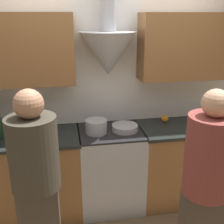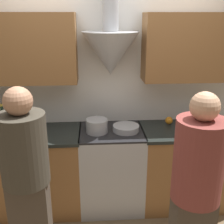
{
  "view_description": "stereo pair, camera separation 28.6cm",
  "coord_description": "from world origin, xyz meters",
  "px_view_note": "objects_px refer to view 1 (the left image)",
  "views": [
    {
      "loc": [
        -0.47,
        -2.46,
        2.12
      ],
      "look_at": [
        0.0,
        0.21,
        1.19
      ],
      "focal_mm": 45.0,
      "sensor_mm": 36.0,
      "label": 1
    },
    {
      "loc": [
        -0.18,
        -2.49,
        2.12
      ],
      "look_at": [
        0.0,
        0.21,
        1.19
      ],
      "focal_mm": 45.0,
      "sensor_mm": 36.0,
      "label": 2
    }
  ],
  "objects_px": {
    "wine_bottle_5": "(0,127)",
    "person_foreground_left": "(37,186)",
    "stock_pot": "(96,126)",
    "stove_range": "(110,168)",
    "mixing_bowl": "(125,128)",
    "orange_fruit": "(165,118)",
    "person_foreground_right": "(206,185)"
  },
  "relations": [
    {
      "from": "wine_bottle_5",
      "to": "stock_pot",
      "type": "xyz_separation_m",
      "value": [
        0.97,
        -0.01,
        -0.06
      ]
    },
    {
      "from": "mixing_bowl",
      "to": "orange_fruit",
      "type": "relative_size",
      "value": 3.33
    },
    {
      "from": "stove_range",
      "to": "orange_fruit",
      "type": "xyz_separation_m",
      "value": [
        0.67,
        0.16,
        0.51
      ]
    },
    {
      "from": "mixing_bowl",
      "to": "stove_range",
      "type": "bearing_deg",
      "value": 173.73
    },
    {
      "from": "person_foreground_right",
      "to": "stove_range",
      "type": "bearing_deg",
      "value": 116.17
    },
    {
      "from": "person_foreground_left",
      "to": "stove_range",
      "type": "bearing_deg",
      "value": 51.7
    },
    {
      "from": "stove_range",
      "to": "stock_pot",
      "type": "relative_size",
      "value": 4.05
    },
    {
      "from": "wine_bottle_5",
      "to": "stock_pot",
      "type": "distance_m",
      "value": 0.97
    },
    {
      "from": "stock_pot",
      "to": "stove_range",
      "type": "bearing_deg",
      "value": 10.62
    },
    {
      "from": "person_foreground_right",
      "to": "orange_fruit",
      "type": "bearing_deg",
      "value": 84.0
    },
    {
      "from": "orange_fruit",
      "to": "person_foreground_right",
      "type": "height_order",
      "value": "person_foreground_right"
    },
    {
      "from": "stock_pot",
      "to": "orange_fruit",
      "type": "xyz_separation_m",
      "value": [
        0.83,
        0.19,
        -0.03
      ]
    },
    {
      "from": "orange_fruit",
      "to": "person_foreground_left",
      "type": "height_order",
      "value": "person_foreground_left"
    },
    {
      "from": "stove_range",
      "to": "person_foreground_left",
      "type": "xyz_separation_m",
      "value": [
        -0.71,
        -0.9,
        0.44
      ]
    },
    {
      "from": "wine_bottle_5",
      "to": "orange_fruit",
      "type": "distance_m",
      "value": 1.81
    },
    {
      "from": "stock_pot",
      "to": "person_foreground_right",
      "type": "xyz_separation_m",
      "value": [
        0.7,
        -1.07,
        -0.1
      ]
    },
    {
      "from": "person_foreground_right",
      "to": "mixing_bowl",
      "type": "bearing_deg",
      "value": 109.54
    },
    {
      "from": "stock_pot",
      "to": "person_foreground_right",
      "type": "distance_m",
      "value": 1.28
    },
    {
      "from": "mixing_bowl",
      "to": "orange_fruit",
      "type": "xyz_separation_m",
      "value": [
        0.52,
        0.17,
        0.01
      ]
    },
    {
      "from": "mixing_bowl",
      "to": "person_foreground_left",
      "type": "bearing_deg",
      "value": -134.51
    },
    {
      "from": "orange_fruit",
      "to": "stock_pot",
      "type": "bearing_deg",
      "value": -167.36
    },
    {
      "from": "stock_pot",
      "to": "mixing_bowl",
      "type": "distance_m",
      "value": 0.32
    },
    {
      "from": "mixing_bowl",
      "to": "person_foreground_left",
      "type": "height_order",
      "value": "person_foreground_left"
    },
    {
      "from": "person_foreground_left",
      "to": "person_foreground_right",
      "type": "relative_size",
      "value": 1.0
    },
    {
      "from": "wine_bottle_5",
      "to": "person_foreground_left",
      "type": "xyz_separation_m",
      "value": [
        0.42,
        -0.88,
        -0.15
      ]
    },
    {
      "from": "mixing_bowl",
      "to": "person_foreground_right",
      "type": "bearing_deg",
      "value": -70.46
    },
    {
      "from": "stove_range",
      "to": "wine_bottle_5",
      "type": "xyz_separation_m",
      "value": [
        -1.13,
        -0.02,
        0.6
      ]
    },
    {
      "from": "stove_range",
      "to": "stock_pot",
      "type": "bearing_deg",
      "value": -169.38
    },
    {
      "from": "stove_range",
      "to": "person_foreground_right",
      "type": "xyz_separation_m",
      "value": [
        0.54,
        -1.1,
        0.44
      ]
    },
    {
      "from": "stove_range",
      "to": "person_foreground_right",
      "type": "relative_size",
      "value": 0.56
    },
    {
      "from": "wine_bottle_5",
      "to": "person_foreground_left",
      "type": "height_order",
      "value": "person_foreground_left"
    },
    {
      "from": "person_foreground_left",
      "to": "person_foreground_right",
      "type": "distance_m",
      "value": 1.27
    }
  ]
}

